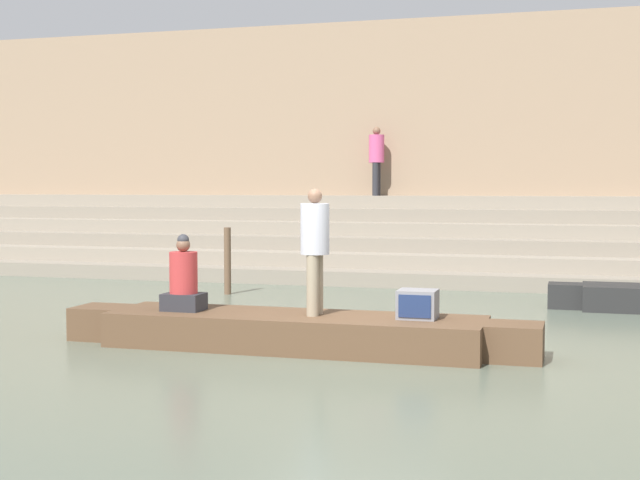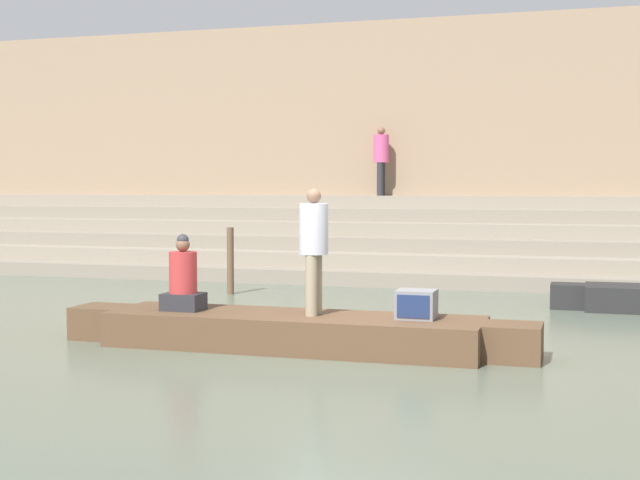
{
  "view_description": "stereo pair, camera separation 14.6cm",
  "coord_description": "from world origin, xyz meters",
  "px_view_note": "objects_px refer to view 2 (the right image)",
  "views": [
    {
      "loc": [
        2.82,
        -10.84,
        2.12
      ],
      "look_at": [
        -0.73,
        1.3,
        1.35
      ],
      "focal_mm": 50.0,
      "sensor_mm": 36.0,
      "label": 1
    },
    {
      "loc": [
        2.96,
        -10.79,
        2.12
      ],
      "look_at": [
        -0.73,
        1.3,
        1.35
      ],
      "focal_mm": 50.0,
      "sensor_mm": 36.0,
      "label": 2
    }
  ],
  "objects_px": {
    "person_on_steps": "(381,156)",
    "mooring_post": "(230,261)",
    "rowboat_main": "(293,330)",
    "tv_set": "(416,304)",
    "person_standing": "(314,243)",
    "person_rowing": "(183,281)"
  },
  "relations": [
    {
      "from": "person_on_steps",
      "to": "tv_set",
      "type": "bearing_deg",
      "value": 155.68
    },
    {
      "from": "person_standing",
      "to": "person_on_steps",
      "type": "relative_size",
      "value": 0.94
    },
    {
      "from": "tv_set",
      "to": "person_on_steps",
      "type": "relative_size",
      "value": 0.28
    },
    {
      "from": "person_standing",
      "to": "mooring_post",
      "type": "relative_size",
      "value": 1.25
    },
    {
      "from": "person_on_steps",
      "to": "rowboat_main",
      "type": "bearing_deg",
      "value": 147.71
    },
    {
      "from": "tv_set",
      "to": "mooring_post",
      "type": "bearing_deg",
      "value": 125.54
    },
    {
      "from": "rowboat_main",
      "to": "person_rowing",
      "type": "height_order",
      "value": "person_rowing"
    },
    {
      "from": "rowboat_main",
      "to": "person_on_steps",
      "type": "xyz_separation_m",
      "value": [
        -1.45,
        11.27,
        2.63
      ]
    },
    {
      "from": "rowboat_main",
      "to": "tv_set",
      "type": "bearing_deg",
      "value": -0.2
    },
    {
      "from": "person_standing",
      "to": "person_on_steps",
      "type": "xyz_separation_m",
      "value": [
        -1.72,
        11.24,
        1.49
      ]
    },
    {
      "from": "tv_set",
      "to": "mooring_post",
      "type": "distance_m",
      "value": 6.9
    },
    {
      "from": "rowboat_main",
      "to": "tv_set",
      "type": "height_order",
      "value": "tv_set"
    },
    {
      "from": "tv_set",
      "to": "person_on_steps",
      "type": "xyz_separation_m",
      "value": [
        -3.05,
        11.18,
        2.24
      ]
    },
    {
      "from": "rowboat_main",
      "to": "person_rowing",
      "type": "xyz_separation_m",
      "value": [
        -1.54,
        -0.06,
        0.61
      ]
    },
    {
      "from": "person_rowing",
      "to": "person_on_steps",
      "type": "bearing_deg",
      "value": 77.82
    },
    {
      "from": "rowboat_main",
      "to": "person_standing",
      "type": "bearing_deg",
      "value": 2.76
    },
    {
      "from": "tv_set",
      "to": "person_rowing",
      "type": "bearing_deg",
      "value": 175.8
    },
    {
      "from": "tv_set",
      "to": "person_standing",
      "type": "bearing_deg",
      "value": 175.66
    },
    {
      "from": "tv_set",
      "to": "mooring_post",
      "type": "relative_size",
      "value": 0.37
    },
    {
      "from": "rowboat_main",
      "to": "person_on_steps",
      "type": "distance_m",
      "value": 11.66
    },
    {
      "from": "person_on_steps",
      "to": "mooring_post",
      "type": "bearing_deg",
      "value": 125.65
    },
    {
      "from": "mooring_post",
      "to": "person_on_steps",
      "type": "height_order",
      "value": "person_on_steps"
    }
  ]
}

